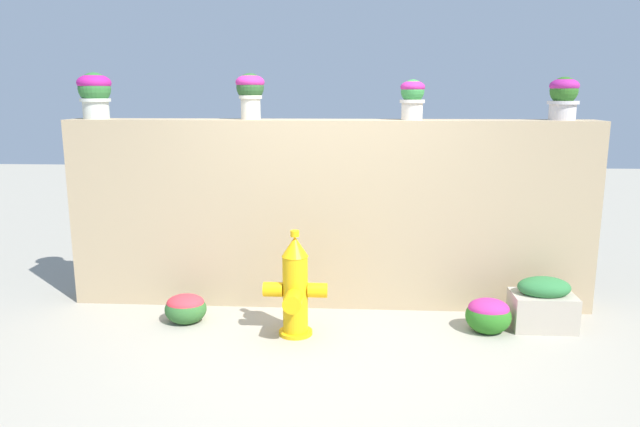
% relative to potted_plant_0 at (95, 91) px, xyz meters
% --- Properties ---
extents(ground_plane, '(24.00, 24.00, 0.00)m').
position_rel_potted_plant_0_xyz_m(ground_plane, '(2.20, -1.26, -2.02)').
color(ground_plane, '#A39C8C').
extents(stone_wall, '(4.90, 0.38, 1.77)m').
position_rel_potted_plant_0_xyz_m(stone_wall, '(2.20, -0.00, -1.14)').
color(stone_wall, tan).
rests_on(stone_wall, ground).
extents(potted_plant_0, '(0.31, 0.31, 0.43)m').
position_rel_potted_plant_0_xyz_m(potted_plant_0, '(0.00, 0.00, 0.00)').
color(potted_plant_0, beige).
rests_on(potted_plant_0, stone_wall).
extents(potted_plant_1, '(0.27, 0.27, 0.42)m').
position_rel_potted_plant_0_xyz_m(potted_plant_1, '(1.47, -0.01, 0.01)').
color(potted_plant_1, beige).
rests_on(potted_plant_1, stone_wall).
extents(potted_plant_2, '(0.23, 0.23, 0.36)m').
position_rel_potted_plant_0_xyz_m(potted_plant_2, '(2.95, -0.02, -0.04)').
color(potted_plant_2, beige).
rests_on(potted_plant_2, stone_wall).
extents(potted_plant_3, '(0.28, 0.28, 0.38)m').
position_rel_potted_plant_0_xyz_m(potted_plant_3, '(4.30, 0.03, -0.04)').
color(potted_plant_3, silver).
rests_on(potted_plant_3, stone_wall).
extents(fire_hydrant, '(0.54, 0.43, 0.90)m').
position_rel_potted_plant_0_xyz_m(fire_hydrant, '(1.96, -0.82, -1.62)').
color(fire_hydrant, '#EFB311').
rests_on(fire_hydrant, ground).
extents(flower_bush_left, '(0.37, 0.33, 0.26)m').
position_rel_potted_plant_0_xyz_m(flower_bush_left, '(0.95, -0.60, -1.88)').
color(flower_bush_left, '#32672E').
rests_on(flower_bush_left, ground).
extents(flower_bush_right, '(0.39, 0.35, 0.30)m').
position_rel_potted_plant_0_xyz_m(flower_bush_right, '(3.59, -0.65, -1.86)').
color(flower_bush_right, '#2C7420').
rests_on(flower_bush_right, ground).
extents(planter_box, '(0.53, 0.36, 0.46)m').
position_rel_potted_plant_0_xyz_m(planter_box, '(4.08, -0.54, -1.80)').
color(planter_box, '#B8AC97').
rests_on(planter_box, ground).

